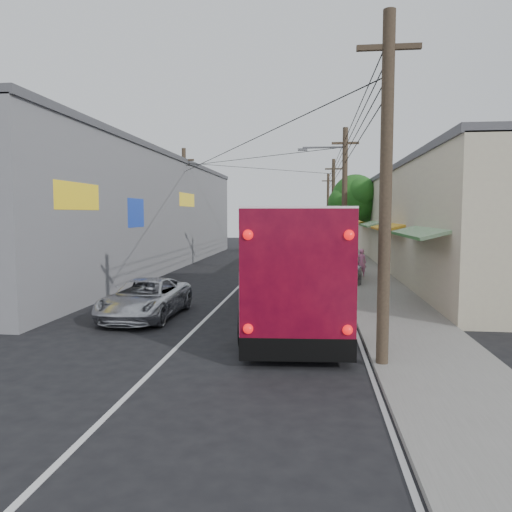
{
  "coord_description": "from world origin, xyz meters",
  "views": [
    {
      "loc": [
        3.59,
        -13.53,
        3.56
      ],
      "look_at": [
        1.25,
        6.87,
        1.81
      ],
      "focal_mm": 35.0,
      "sensor_mm": 36.0,
      "label": 1
    }
  ],
  "objects_px": {
    "pedestrian_near": "(361,263)",
    "pedestrian_far": "(347,263)",
    "parked_suv": "(332,263)",
    "jeepney": "(146,299)",
    "parked_car_far": "(315,245)",
    "parked_car_mid": "(328,255)",
    "coach_bus": "(292,260)"
  },
  "relations": [
    {
      "from": "jeepney",
      "to": "pedestrian_near",
      "type": "xyz_separation_m",
      "value": [
        8.32,
        11.32,
        0.22
      ]
    },
    {
      "from": "parked_suv",
      "to": "jeepney",
      "type": "bearing_deg",
      "value": -124.92
    },
    {
      "from": "coach_bus",
      "to": "parked_car_far",
      "type": "bearing_deg",
      "value": 84.54
    },
    {
      "from": "coach_bus",
      "to": "pedestrian_far",
      "type": "xyz_separation_m",
      "value": [
        2.54,
        9.13,
        -0.97
      ]
    },
    {
      "from": "coach_bus",
      "to": "parked_car_mid",
      "type": "distance_m",
      "value": 16.5
    },
    {
      "from": "parked_car_far",
      "to": "pedestrian_near",
      "type": "distance_m",
      "value": 18.4
    },
    {
      "from": "parked_suv",
      "to": "parked_car_far",
      "type": "relative_size",
      "value": 1.56
    },
    {
      "from": "pedestrian_near",
      "to": "pedestrian_far",
      "type": "bearing_deg",
      "value": 49.19
    },
    {
      "from": "jeepney",
      "to": "parked_car_far",
      "type": "distance_m",
      "value": 30.15
    },
    {
      "from": "parked_car_mid",
      "to": "pedestrian_near",
      "type": "height_order",
      "value": "pedestrian_near"
    },
    {
      "from": "jeepney",
      "to": "parked_car_far",
      "type": "height_order",
      "value": "parked_car_far"
    },
    {
      "from": "jeepney",
      "to": "parked_car_mid",
      "type": "distance_m",
      "value": 18.88
    },
    {
      "from": "jeepney",
      "to": "coach_bus",
      "type": "bearing_deg",
      "value": 16.3
    },
    {
      "from": "parked_car_mid",
      "to": "pedestrian_far",
      "type": "bearing_deg",
      "value": -89.23
    },
    {
      "from": "pedestrian_far",
      "to": "parked_car_far",
      "type": "bearing_deg",
      "value": -67.89
    },
    {
      "from": "pedestrian_far",
      "to": "coach_bus",
      "type": "bearing_deg",
      "value": 91.76
    },
    {
      "from": "pedestrian_near",
      "to": "pedestrian_far",
      "type": "height_order",
      "value": "pedestrian_far"
    },
    {
      "from": "coach_bus",
      "to": "parked_car_mid",
      "type": "bearing_deg",
      "value": 80.36
    },
    {
      "from": "parked_car_mid",
      "to": "pedestrian_near",
      "type": "distance_m",
      "value": 6.53
    },
    {
      "from": "parked_suv",
      "to": "pedestrian_near",
      "type": "relative_size",
      "value": 4.13
    },
    {
      "from": "parked_suv",
      "to": "parked_car_far",
      "type": "distance_m",
      "value": 19.0
    },
    {
      "from": "pedestrian_far",
      "to": "parked_suv",
      "type": "bearing_deg",
      "value": 5.92
    },
    {
      "from": "parked_car_far",
      "to": "parked_suv",
      "type": "bearing_deg",
      "value": -83.85
    },
    {
      "from": "jeepney",
      "to": "parked_suv",
      "type": "relative_size",
      "value": 0.75
    },
    {
      "from": "parked_car_mid",
      "to": "jeepney",
      "type": "bearing_deg",
      "value": -116.32
    },
    {
      "from": "jeepney",
      "to": "pedestrian_near",
      "type": "relative_size",
      "value": 3.12
    },
    {
      "from": "parked_suv",
      "to": "coach_bus",
      "type": "bearing_deg",
      "value": -103.22
    },
    {
      "from": "jeepney",
      "to": "parked_car_far",
      "type": "relative_size",
      "value": 1.18
    },
    {
      "from": "pedestrian_near",
      "to": "coach_bus",
      "type": "bearing_deg",
      "value": 72.87
    },
    {
      "from": "coach_bus",
      "to": "parked_car_far",
      "type": "xyz_separation_m",
      "value": [
        0.94,
        28.27,
        -1.27
      ]
    },
    {
      "from": "coach_bus",
      "to": "pedestrian_far",
      "type": "relative_size",
      "value": 7.8
    },
    {
      "from": "coach_bus",
      "to": "parked_suv",
      "type": "distance_m",
      "value": 9.51
    }
  ]
}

